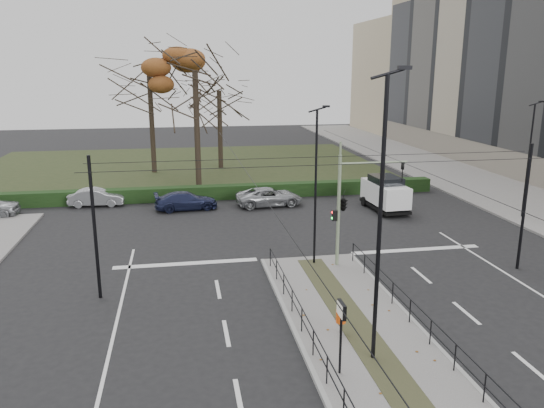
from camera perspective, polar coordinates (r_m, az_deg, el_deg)
The scene contains 20 objects.
ground at distance 22.34m, azimuth 6.87°, elevation -10.27°, with size 140.00×140.00×0.00m, color black.
median_island at distance 20.18m, azimuth 8.96°, elevation -12.95°, with size 4.40×15.00×0.14m, color slate.
sidewalk_east at distance 48.77m, azimuth 19.86°, elevation 2.58°, with size 8.00×90.00×0.14m, color slate.
park at distance 52.23m, azimuth -9.75°, elevation 3.93°, with size 38.00×26.00×0.10m, color #263018.
hedge at distance 39.00m, azimuth -9.59°, elevation 1.12°, with size 38.00×1.00×1.00m, color black.
median_railing at distance 19.70m, azimuth 9.16°, elevation -10.73°, with size 4.14×13.24×0.92m.
catenary at distance 22.65m, azimuth 5.95°, elevation -0.69°, with size 20.00×34.00×6.00m.
traffic_light at distance 25.01m, azimuth 7.87°, elevation 0.24°, with size 3.63×2.04×5.32m.
litter_bin at distance 19.24m, azimuth 7.43°, elevation -11.91°, with size 0.36×0.36×0.91m.
info_panel at distance 16.41m, azimuth 7.46°, elevation -12.06°, with size 0.13×0.62×2.36m.
streetlamp_median_near at distance 16.43m, azimuth 11.61°, elevation -1.63°, with size 0.77×0.16×9.21m.
streetlamp_median_far at distance 24.86m, azimuth 4.75°, elevation 1.98°, with size 0.63×0.13×7.53m.
streetlamp_sidewalk at distance 36.70m, azimuth 25.89°, elevation 4.36°, with size 0.61×0.12×7.26m.
parked_car_second at distance 38.82m, azimuth -18.36°, elevation 0.70°, with size 1.31×3.74×1.23m, color #93969A.
parked_car_third at distance 36.34m, azimuth -9.23°, elevation 0.34°, with size 1.71×4.20×1.22m, color #1D2243.
parked_car_fourth at distance 36.90m, azimuth -0.29°, elevation 0.79°, with size 2.12×4.59×1.28m, color #93969A.
white_van at distance 36.35m, azimuth 12.08°, elevation 1.21°, with size 2.19×4.42×2.34m.
rust_tree at distance 49.11m, azimuth -13.12°, elevation 14.11°, with size 10.39×10.39×12.25m.
bare_tree_center at distance 50.52m, azimuth -5.70°, elevation 11.45°, with size 7.22×7.22×9.62m.
bare_tree_near at distance 41.11m, azimuth -8.26°, elevation 13.12°, with size 6.15×6.15×12.08m.
Camera 1 is at (-6.08, -19.41, 9.24)m, focal length 35.00 mm.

